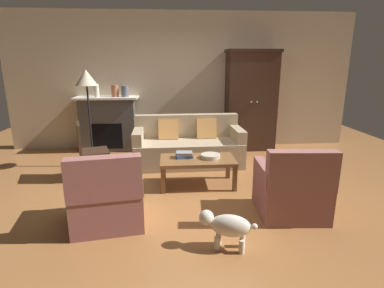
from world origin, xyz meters
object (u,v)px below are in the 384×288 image
(fireplace, at_px, (108,124))
(coffee_table, at_px, (198,162))
(armchair_near_right, at_px, (292,190))
(fruit_bowl, at_px, (211,156))
(floor_lamp, at_px, (87,83))
(dog, at_px, (227,226))
(armchair_near_left, at_px, (107,198))
(armoire, at_px, (251,101))
(mantel_vase_terracotta, at_px, (115,91))
(mantel_vase_slate, at_px, (125,91))
(side_chair_wooden, at_px, (88,147))
(couch, at_px, (188,147))
(mantel_vase_cream, at_px, (97,91))
(book_stack, at_px, (184,155))

(fireplace, distance_m, coffee_table, 2.64)
(coffee_table, xyz_separation_m, armchair_near_right, (1.04, -1.00, -0.05))
(fruit_bowl, height_order, floor_lamp, floor_lamp)
(dog, bearing_deg, fireplace, 116.18)
(armchair_near_left, bearing_deg, armchair_near_right, 1.57)
(armoire, distance_m, fruit_bowl, 2.31)
(mantel_vase_terracotta, xyz_separation_m, mantel_vase_slate, (0.20, 0.00, -0.01))
(mantel_vase_terracotta, relative_size, mantel_vase_slate, 1.07)
(fruit_bowl, xyz_separation_m, mantel_vase_slate, (-1.48, 2.01, 0.78))
(armoire, height_order, coffee_table, armoire)
(dog, bearing_deg, armchair_near_right, 35.10)
(side_chair_wooden, bearing_deg, fireplace, 89.28)
(mantel_vase_terracotta, xyz_separation_m, floor_lamp, (-0.28, -1.02, 0.22))
(armchair_near_left, bearing_deg, couch, 63.59)
(coffee_table, height_order, side_chair_wooden, side_chair_wooden)
(fruit_bowl, distance_m, mantel_vase_cream, 2.97)
(couch, bearing_deg, armoire, 34.23)
(couch, distance_m, side_chair_wooden, 1.74)
(fireplace, distance_m, mantel_vase_cream, 0.70)
(side_chair_wooden, bearing_deg, armchair_near_left, -68.92)
(mantel_vase_cream, xyz_separation_m, dog, (1.99, -3.66, -1.00))
(fireplace, relative_size, armoire, 0.62)
(armoire, bearing_deg, book_stack, -127.88)
(armoire, bearing_deg, floor_lamp, -162.46)
(book_stack, bearing_deg, mantel_vase_slate, 119.13)
(mantel_vase_slate, bearing_deg, armchair_near_left, -86.85)
(armchair_near_right, bearing_deg, mantel_vase_terracotta, 129.87)
(armoire, xyz_separation_m, dog, (-1.14, -3.60, -0.78))
(fruit_bowl, height_order, mantel_vase_terracotta, mantel_vase_terracotta)
(mantel_vase_cream, xyz_separation_m, side_chair_wooden, (0.16, -1.60, -0.73))
(book_stack, distance_m, armchair_near_left, 1.46)
(fireplace, xyz_separation_m, dog, (1.81, -3.67, -0.32))
(armchair_near_right, bearing_deg, floor_lamp, 144.52)
(coffee_table, xyz_separation_m, book_stack, (-0.20, 0.06, 0.10))
(fruit_bowl, bearing_deg, mantel_vase_cream, 135.41)
(mantel_vase_cream, relative_size, armchair_near_right, 0.29)
(armchair_near_right, bearing_deg, coffee_table, 136.09)
(armchair_near_left, height_order, side_chair_wooden, side_chair_wooden)
(book_stack, height_order, dog, book_stack)
(fruit_bowl, bearing_deg, mantel_vase_terracotta, 129.88)
(dog, bearing_deg, armoire, 72.36)
(fruit_bowl, height_order, mantel_vase_slate, mantel_vase_slate)
(side_chair_wooden, distance_m, floor_lamp, 1.11)
(mantel_vase_terracotta, bearing_deg, coffee_table, -53.70)
(armoire, bearing_deg, couch, -145.77)
(fruit_bowl, distance_m, floor_lamp, 2.41)
(coffee_table, height_order, armchair_near_left, armchair_near_left)
(mantel_vase_terracotta, bearing_deg, armoire, -1.24)
(mantel_vase_slate, bearing_deg, fireplace, 177.30)
(couch, relative_size, mantel_vase_terracotta, 8.28)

